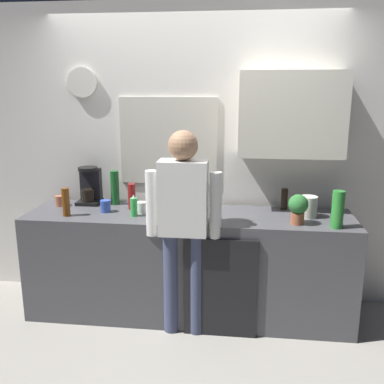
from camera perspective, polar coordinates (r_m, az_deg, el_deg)
The scene contains 18 objects.
ground_plane at distance 3.64m, azimuth -1.07°, elevation -17.76°, with size 8.00×8.00×0.00m, color #9E998E.
kitchen_counter at distance 3.70m, azimuth -0.45°, elevation -9.49°, with size 2.67×0.64×0.88m, color #4C4C51.
dishwasher_panel at distance 3.40m, azimuth 3.72°, elevation -12.58°, with size 0.56×0.02×0.80m, color black.
back_wall_assembly at distance 3.83m, azimuth 1.86°, elevation 5.54°, with size 4.27×0.42×2.60m.
coffee_maker at distance 3.96m, azimuth -13.28°, elevation 0.66°, with size 0.20×0.20×0.33m.
bottle_dark_sauce at distance 3.75m, azimuth 12.05°, elevation -0.91°, with size 0.06×0.06×0.18m, color black.
bottle_red_vinegar at distance 3.71m, azimuth -7.93°, elevation -0.58°, with size 0.06×0.06×0.22m, color maroon.
bottle_green_wine at distance 3.87m, azimuth -10.11°, elevation 0.57°, with size 0.07×0.07×0.30m, color #195923.
bottle_amber_beer at distance 3.62m, azimuth -16.26°, elevation -1.28°, with size 0.06×0.06×0.23m, color brown.
bottle_clear_soda at distance 3.35m, azimuth 18.62°, elevation -2.20°, with size 0.09×0.09×0.28m, color #2D8C33.
bottle_olive_oil at distance 3.70m, azimuth -1.43°, elevation -0.24°, with size 0.06×0.06×0.25m, color olive.
cup_blue_mug at distance 3.67m, azimuth -11.31°, elevation -1.83°, with size 0.08×0.08×0.10m, color #3351B2.
cup_terracotta_mug at distance 3.95m, azimuth -16.98°, elevation -1.11°, with size 0.08×0.08×0.09m, color #B26647.
cup_white_mug at distance 3.59m, azimuth -6.64°, elevation -2.05°, with size 0.08×0.08×0.10m, color white.
potted_plant at distance 3.36m, azimuth 13.78°, elevation -1.95°, with size 0.15×0.15×0.23m.
dish_soap at distance 3.51m, azimuth -7.66°, elevation -1.93°, with size 0.06×0.06×0.18m.
storage_canister at distance 3.57m, azimuth 15.05°, elevation -1.88°, with size 0.14×0.14×0.17m, color silver.
person_at_sink at distance 3.25m, azimuth -1.14°, elevation -3.36°, with size 0.57×0.22×1.60m.
Camera 1 is at (0.44, -3.07, 1.91)m, focal length 40.54 mm.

